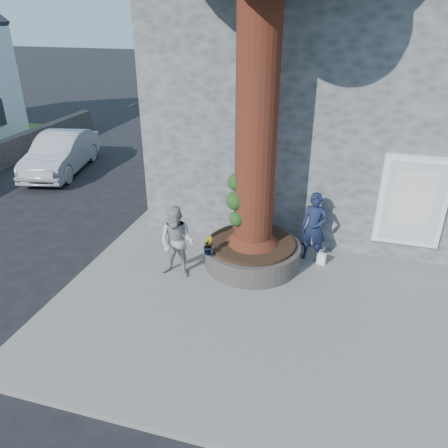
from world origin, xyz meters
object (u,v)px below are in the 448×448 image
(planter, at_px, (252,253))
(man, at_px, (314,227))
(woman, at_px, (177,242))
(car_silver, at_px, (61,153))

(planter, relative_size, man, 1.32)
(woman, height_order, car_silver, woman)
(man, height_order, car_silver, man)
(planter, relative_size, car_silver, 0.51)
(planter, distance_m, car_silver, 9.91)
(planter, bearing_deg, man, 24.52)
(planter, height_order, car_silver, car_silver)
(planter, distance_m, woman, 1.91)
(woman, relative_size, car_silver, 0.38)
(planter, bearing_deg, woman, -147.24)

